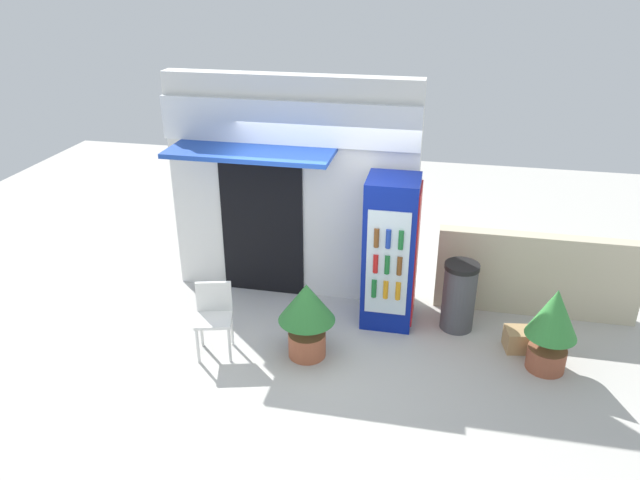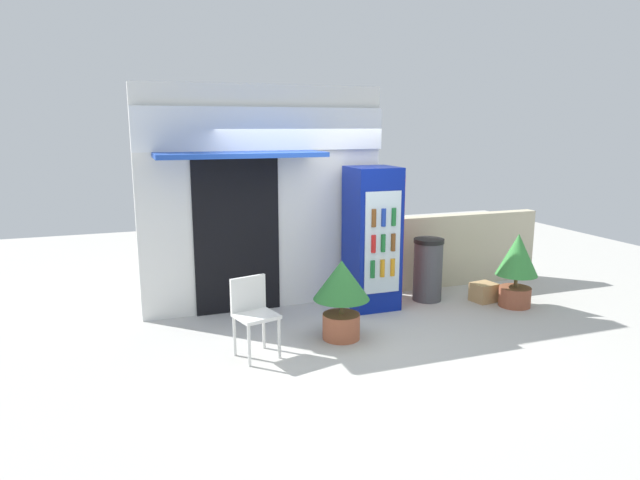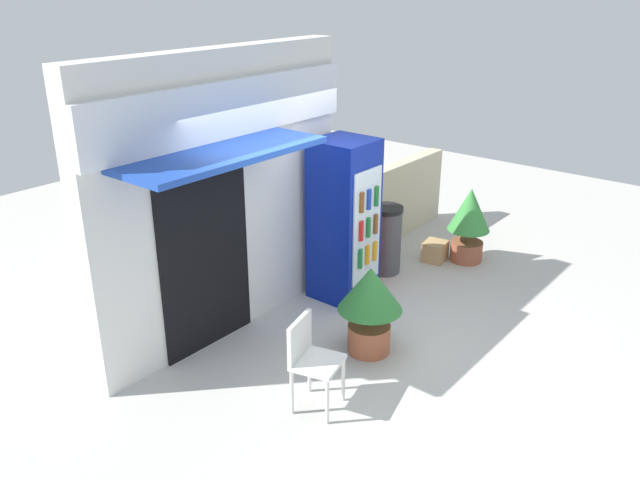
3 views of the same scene
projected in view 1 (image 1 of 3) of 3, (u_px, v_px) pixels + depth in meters
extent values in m
plane|color=beige|center=(313.00, 345.00, 7.57)|extent=(16.00, 16.00, 0.00)
cube|color=silver|center=(292.00, 190.00, 8.24)|extent=(3.40, 0.26, 3.08)
cube|color=white|center=(288.00, 123.00, 7.68)|extent=(3.40, 0.08, 0.57)
cube|color=#1E47B2|center=(250.00, 153.00, 7.58)|extent=(2.11, 0.77, 0.06)
cube|color=black|center=(262.00, 223.00, 8.38)|extent=(1.17, 0.03, 2.14)
cube|color=navy|center=(390.00, 252.00, 7.71)|extent=(0.65, 0.66, 1.99)
cube|color=silver|center=(387.00, 264.00, 7.41)|extent=(0.52, 0.02, 1.39)
cube|color=red|center=(417.00, 254.00, 7.65)|extent=(0.02, 0.59, 1.79)
cylinder|color=#196B2D|center=(374.00, 288.00, 7.57)|extent=(0.06, 0.06, 0.24)
cylinder|color=orange|center=(386.00, 290.00, 7.54)|extent=(0.06, 0.06, 0.24)
cylinder|color=orange|center=(398.00, 291.00, 7.51)|extent=(0.06, 0.06, 0.24)
cylinder|color=red|center=(376.00, 264.00, 7.42)|extent=(0.06, 0.06, 0.24)
cylinder|color=#196B2D|center=(387.00, 265.00, 7.39)|extent=(0.06, 0.06, 0.24)
cylinder|color=brown|center=(399.00, 266.00, 7.36)|extent=(0.06, 0.06, 0.24)
cylinder|color=brown|center=(377.00, 238.00, 7.27)|extent=(0.06, 0.06, 0.24)
cylinder|color=#1938A5|center=(388.00, 239.00, 7.24)|extent=(0.06, 0.06, 0.24)
cylinder|color=#196B2D|center=(401.00, 240.00, 7.22)|extent=(0.06, 0.06, 0.24)
cylinder|color=silver|center=(198.00, 346.00, 7.15)|extent=(0.04, 0.04, 0.46)
cylinder|color=silver|center=(230.00, 345.00, 7.17)|extent=(0.04, 0.04, 0.46)
cylinder|color=silver|center=(201.00, 330.00, 7.47)|extent=(0.04, 0.04, 0.46)
cylinder|color=silver|center=(232.00, 329.00, 7.49)|extent=(0.04, 0.04, 0.46)
cube|color=silver|center=(214.00, 320.00, 7.21)|extent=(0.52, 0.50, 0.04)
cube|color=silver|center=(214.00, 296.00, 7.29)|extent=(0.42, 0.15, 0.39)
cylinder|color=#AD5B3D|center=(307.00, 344.00, 7.33)|extent=(0.45, 0.45, 0.31)
cylinder|color=brown|center=(307.00, 326.00, 7.22)|extent=(0.05, 0.05, 0.19)
cone|color=#2D7533|center=(307.00, 302.00, 7.08)|extent=(0.68, 0.68, 0.48)
cylinder|color=#995138|center=(546.00, 358.00, 7.09)|extent=(0.45, 0.45, 0.28)
cylinder|color=brown|center=(549.00, 342.00, 6.99)|extent=(0.05, 0.05, 0.18)
cone|color=#388C3D|center=(555.00, 313.00, 6.83)|extent=(0.58, 0.58, 0.59)
cylinder|color=#47474C|center=(459.00, 298.00, 7.76)|extent=(0.42, 0.42, 0.87)
cylinder|color=black|center=(462.00, 266.00, 7.57)|extent=(0.44, 0.44, 0.06)
cube|color=beige|center=(536.00, 275.00, 8.04)|extent=(2.62, 0.20, 1.15)
cube|color=tan|center=(519.00, 339.00, 7.44)|extent=(0.37, 0.35, 0.27)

